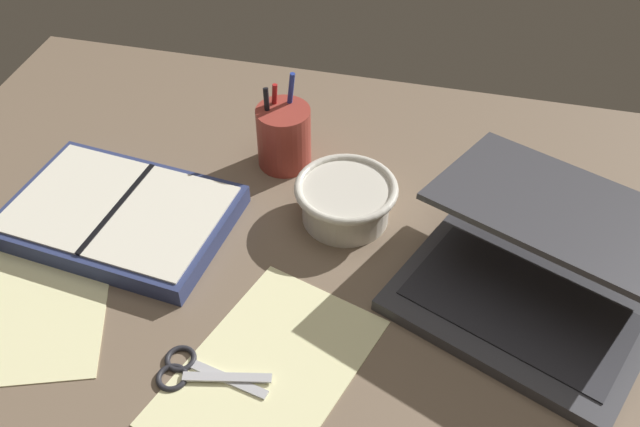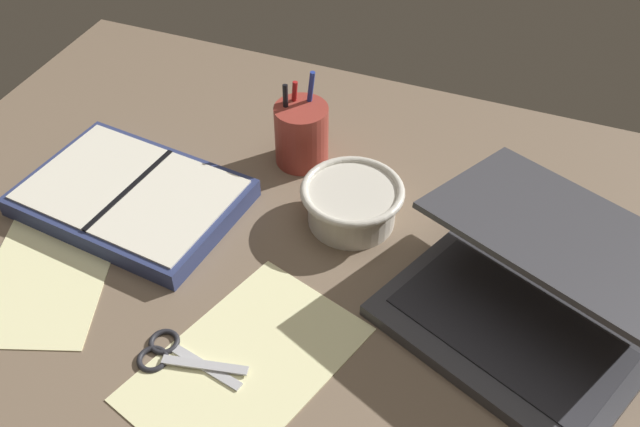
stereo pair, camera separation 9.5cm
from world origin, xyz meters
TOP-DOWN VIEW (x-y plane):
  - desk_top at (0.00, 0.00)cm, footprint 140.00×100.00cm
  - laptop at (24.65, 2.55)cm, footprint 40.12×39.34cm
  - bowl at (-1.76, 12.63)cm, footprint 14.86×14.86cm
  - pen_cup at (-13.82, 22.93)cm, footprint 8.39×8.39cm
  - planner at (-33.14, 3.78)cm, footprint 33.57×25.25cm
  - scissors at (-14.21, -17.92)cm, footprint 13.65×6.63cm
  - paper_sheet_front at (-5.18, -15.54)cm, footprint 26.09×32.40cm
  - paper_sheet_beside_planner at (-36.46, -12.58)cm, footprint 23.45×28.45cm

SIDE VIEW (x-z plane):
  - desk_top at x=0.00cm, z-range 0.00..2.00cm
  - paper_sheet_front at x=-5.18cm, z-range 2.00..2.16cm
  - paper_sheet_beside_planner at x=-36.46cm, z-range 2.00..2.16cm
  - scissors at x=-14.21cm, z-range 1.94..2.74cm
  - planner at x=-33.14cm, z-range 1.91..5.34cm
  - bowl at x=-1.76cm, z-range 2.34..8.64cm
  - laptop at x=24.65cm, z-range -0.09..13.86cm
  - pen_cup at x=-13.82cm, z-range -0.54..14.70cm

